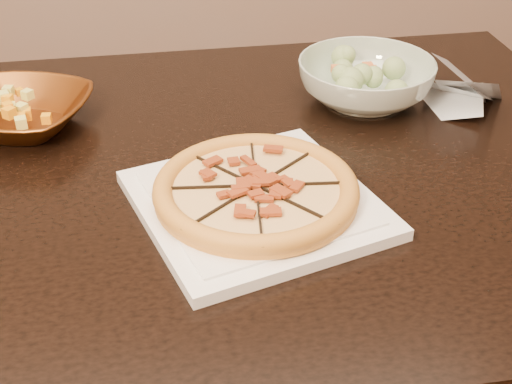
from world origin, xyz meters
TOP-DOWN VIEW (x-y plane):
  - dining_table at (-0.00, 0.07)m, footprint 1.56×1.05m
  - plate at (0.12, -0.05)m, footprint 0.40×0.40m
  - pizza at (0.12, -0.05)m, footprint 0.29×0.29m
  - bronze_bowl at (-0.25, 0.24)m, footprint 0.29×0.29m
  - mixed_dish at (-0.25, 0.24)m, footprint 0.12×0.11m
  - salad_bowl at (0.36, 0.28)m, footprint 0.32×0.32m
  - salad at (0.36, 0.28)m, footprint 0.10×0.12m
  - cling_film at (0.53, 0.25)m, footprint 0.20×0.18m

SIDE VIEW (x-z plane):
  - dining_table at x=0.00m, z-range 0.28..1.03m
  - plate at x=0.12m, z-range 0.75..0.77m
  - cling_film at x=0.53m, z-range 0.75..0.80m
  - bronze_bowl at x=-0.25m, z-range 0.75..0.81m
  - pizza at x=0.12m, z-range 0.77..0.80m
  - salad_bowl at x=0.36m, z-range 0.75..0.83m
  - mixed_dish at x=-0.25m, z-range 0.81..0.83m
  - salad at x=0.36m, z-range 0.83..0.86m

